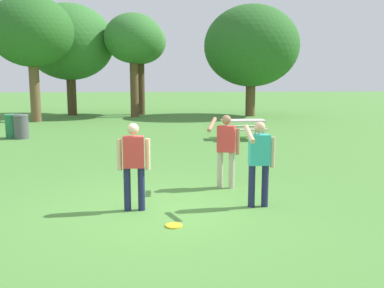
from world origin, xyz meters
The scene contains 13 objects.
ground_plane centered at (0.00, 0.00, 0.00)m, with size 120.00×120.00×0.00m, color #4C8438.
person_thrower centered at (1.89, 0.09, 0.96)m, with size 0.61×0.69×1.64m.
person_catcher centered at (-0.46, 0.03, 0.94)m, with size 0.61×0.23×1.64m.
person_bystander centered at (1.47, 1.54, 0.96)m, with size 0.77×0.62×1.64m.
frisbee centered at (0.25, -0.89, 0.01)m, with size 0.28×0.28×0.03m, color yellow.
picnic_table_near centered at (3.23, 8.97, 0.56)m, with size 1.73×1.46×0.77m.
trash_can_beside_table centered at (-6.02, 9.88, 0.48)m, with size 0.59×0.59×0.96m.
trash_can_further_along centered at (-5.61, 9.65, 0.48)m, with size 0.59×0.59×0.96m.
tree_tall_left centered at (-6.91, 16.22, 4.80)m, with size 4.43×4.43×6.73m.
tree_broad_center centered at (-5.79, 20.25, 4.57)m, with size 5.56×5.56×6.96m.
tree_far_right centered at (-1.70, 18.80, 4.66)m, with size 3.50×3.50×6.22m.
tree_slender_mid centered at (-1.38, 20.30, 4.55)m, with size 3.29×3.29×6.03m.
tree_back_left centered at (5.49, 18.75, 4.29)m, with size 5.82×5.82×6.77m.
Camera 1 is at (0.10, -7.73, 2.49)m, focal length 40.02 mm.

